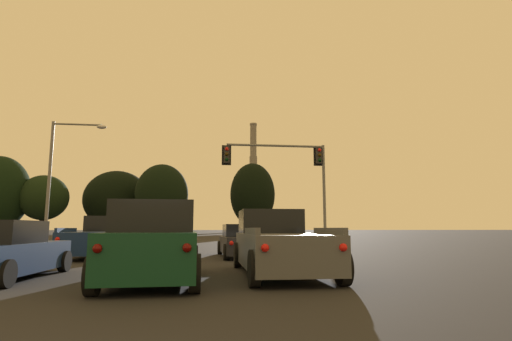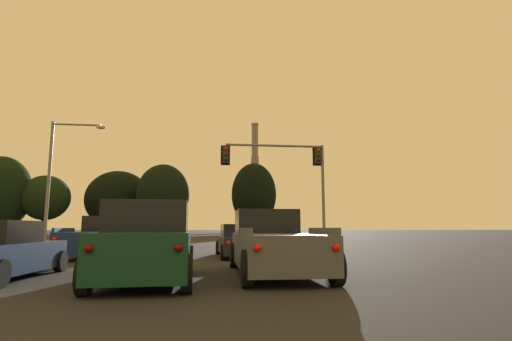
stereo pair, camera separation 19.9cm
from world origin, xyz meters
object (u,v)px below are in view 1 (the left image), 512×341
(sedan_right_lane_front, at_px, (243,241))
(traffic_light_overhead_right, at_px, (291,168))
(pickup_truck_right_lane_second, at_px, (278,244))
(smokestack, at_px, (253,188))
(hatchback_left_lane_second, at_px, (4,252))
(suv_center_lane_second, at_px, (155,243))
(pickup_truck_left_lane_front, at_px, (101,238))
(street_lamp, at_px, (59,168))

(sedan_right_lane_front, height_order, traffic_light_overhead_right, traffic_light_overhead_right)
(pickup_truck_right_lane_second, xyz_separation_m, smokestack, (15.12, 138.27, 15.53))
(hatchback_left_lane_second, bearing_deg, traffic_light_overhead_right, 54.67)
(suv_center_lane_second, distance_m, pickup_truck_right_lane_second, 3.44)
(pickup_truck_right_lane_second, bearing_deg, smokestack, 83.52)
(pickup_truck_left_lane_front, bearing_deg, traffic_light_overhead_right, 28.19)
(suv_center_lane_second, xyz_separation_m, traffic_light_overhead_right, (6.34, 14.20, 4.09))
(suv_center_lane_second, height_order, smokestack, smokestack)
(hatchback_left_lane_second, relative_size, smokestack, 0.10)
(suv_center_lane_second, bearing_deg, smokestack, 80.35)
(street_lamp, bearing_deg, sedan_right_lane_front, -38.24)
(pickup_truck_right_lane_second, distance_m, smokestack, 139.96)
(pickup_truck_right_lane_second, bearing_deg, sedan_right_lane_front, 93.11)
(traffic_light_overhead_right, relative_size, street_lamp, 0.81)
(sedan_right_lane_front, height_order, smokestack, smokestack)
(pickup_truck_left_lane_front, height_order, hatchback_left_lane_second, pickup_truck_left_lane_front)
(traffic_light_overhead_right, bearing_deg, pickup_truck_left_lane_front, -150.59)
(suv_center_lane_second, relative_size, sedan_right_lane_front, 1.04)
(pickup_truck_left_lane_front, relative_size, smokestack, 0.13)
(suv_center_lane_second, height_order, hatchback_left_lane_second, suv_center_lane_second)
(sedan_right_lane_front, bearing_deg, suv_center_lane_second, -111.17)
(hatchback_left_lane_second, height_order, street_lamp, street_lamp)
(hatchback_left_lane_second, xyz_separation_m, traffic_light_overhead_right, (10.10, 13.39, 4.32))
(pickup_truck_left_lane_front, bearing_deg, sedan_right_lane_front, -7.09)
(sedan_right_lane_front, distance_m, hatchback_left_lane_second, 9.78)
(sedan_right_lane_front, relative_size, hatchback_left_lane_second, 1.15)
(sedan_right_lane_front, height_order, street_lamp, street_lamp)
(suv_center_lane_second, distance_m, pickup_truck_left_lane_front, 9.34)
(suv_center_lane_second, relative_size, pickup_truck_right_lane_second, 0.90)
(hatchback_left_lane_second, bearing_deg, pickup_truck_left_lane_front, 89.40)
(pickup_truck_right_lane_second, height_order, smokestack, smokestack)
(pickup_truck_left_lane_front, xyz_separation_m, smokestack, (21.78, 130.82, 15.53))
(traffic_light_overhead_right, bearing_deg, hatchback_left_lane_second, -127.02)
(street_lamp, bearing_deg, smokestack, 77.76)
(street_lamp, bearing_deg, suv_center_lane_second, -63.72)
(hatchback_left_lane_second, relative_size, traffic_light_overhead_right, 0.63)
(traffic_light_overhead_right, xyz_separation_m, smokestack, (12.00, 125.31, 11.35))
(suv_center_lane_second, distance_m, street_lamp, 19.19)
(pickup_truck_left_lane_front, relative_size, street_lamp, 0.68)
(pickup_truck_right_lane_second, relative_size, hatchback_left_lane_second, 1.33)
(street_lamp, bearing_deg, pickup_truck_right_lane_second, -53.53)
(pickup_truck_right_lane_second, bearing_deg, traffic_light_overhead_right, 76.20)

